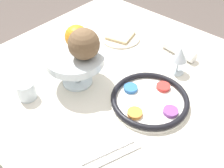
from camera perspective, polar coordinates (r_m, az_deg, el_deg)
The scene contains 11 objects.
dining_table at distance 1.32m, azimuth 2.03°, elevation -10.79°, with size 1.16×1.07×0.74m.
seder_plate at distance 0.95m, azimuth 8.20°, elevation -3.40°, with size 0.28×0.28×0.03m.
wine_glass at distance 1.06m, azimuth 14.55°, elevation 6.02°, with size 0.06×0.06×0.12m.
fruit_stand at distance 0.97m, azimuth -8.03°, elevation 5.11°, with size 0.22×0.22×0.13m.
orange_fruit at distance 0.97m, azimuth -7.70°, elevation 10.14°, with size 0.09×0.09×0.09m.
coconut at distance 0.91m, azimuth -6.14°, elevation 8.65°, with size 0.11×0.11×0.11m.
bread_plate at distance 1.28m, azimuth 1.83°, elevation 10.23°, with size 0.19×0.19×0.02m.
napkin_roll at distance 1.19m, azimuth 14.41°, elevation 7.17°, with size 0.17×0.07×0.05m.
cup_near at distance 1.00m, azimuth -18.17°, elevation -1.34°, with size 0.07×0.07×0.07m.
fork_left at distance 0.81m, azimuth 0.62°, elevation -15.49°, with size 0.08×0.17×0.01m.
fork_right at distance 0.82m, azimuth -1.01°, elevation -14.31°, with size 0.08×0.17×0.01m.
Camera 1 is at (-0.48, 0.62, 1.44)m, focal length 42.00 mm.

